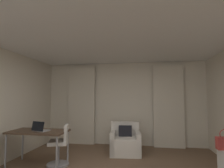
{
  "coord_description": "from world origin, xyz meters",
  "views": [
    {
      "loc": [
        0.57,
        -2.74,
        1.5
      ],
      "look_at": [
        -0.08,
        1.2,
        1.79
      ],
      "focal_mm": 28.72,
      "sensor_mm": 36.0,
      "label": 1
    }
  ],
  "objects_px": {
    "armchair": "(125,142)",
    "laptop": "(40,129)",
    "desk": "(39,134)",
    "desk_chair": "(60,147)"
  },
  "relations": [
    {
      "from": "desk",
      "to": "laptop",
      "type": "xyz_separation_m",
      "value": [
        0.07,
        -0.05,
        0.11
      ]
    },
    {
      "from": "laptop",
      "to": "desk",
      "type": "bearing_deg",
      "value": 142.85
    },
    {
      "from": "desk",
      "to": "desk_chair",
      "type": "xyz_separation_m",
      "value": [
        0.48,
        0.09,
        -0.3
      ]
    },
    {
      "from": "armchair",
      "to": "laptop",
      "type": "xyz_separation_m",
      "value": [
        -1.76,
        -1.22,
        0.52
      ]
    },
    {
      "from": "laptop",
      "to": "armchair",
      "type": "bearing_deg",
      "value": 34.75
    },
    {
      "from": "desk",
      "to": "laptop",
      "type": "height_order",
      "value": "laptop"
    },
    {
      "from": "desk",
      "to": "desk_chair",
      "type": "bearing_deg",
      "value": 10.35
    },
    {
      "from": "desk",
      "to": "laptop",
      "type": "relative_size",
      "value": 3.42
    },
    {
      "from": "armchair",
      "to": "desk",
      "type": "relative_size",
      "value": 0.68
    },
    {
      "from": "desk_chair",
      "to": "armchair",
      "type": "bearing_deg",
      "value": 38.53
    }
  ]
}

